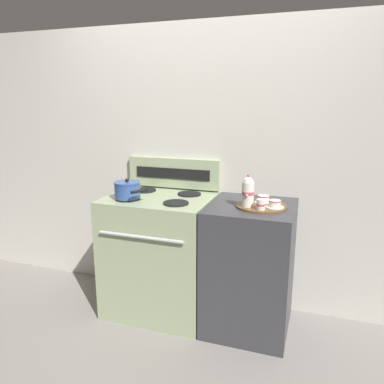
{
  "coord_description": "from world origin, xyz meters",
  "views": [
    {
      "loc": [
        0.82,
        -2.48,
        1.61
      ],
      "look_at": [
        -0.01,
        -0.08,
        1.0
      ],
      "focal_mm": 35.0,
      "sensor_mm": 36.0,
      "label": 1
    }
  ],
  "objects_px": {
    "stove": "(161,254)",
    "serving_tray": "(261,206)",
    "teapot": "(248,192)",
    "teacup_right": "(275,204)",
    "teacup_left": "(263,199)",
    "saucepan": "(128,190)",
    "creamer_jug": "(261,205)"
  },
  "relations": [
    {
      "from": "stove",
      "to": "creamer_jug",
      "type": "bearing_deg",
      "value": -10.08
    },
    {
      "from": "teapot",
      "to": "creamer_jug",
      "type": "height_order",
      "value": "teapot"
    },
    {
      "from": "stove",
      "to": "creamer_jug",
      "type": "height_order",
      "value": "creamer_jug"
    },
    {
      "from": "stove",
      "to": "teapot",
      "type": "height_order",
      "value": "teapot"
    },
    {
      "from": "saucepan",
      "to": "teacup_right",
      "type": "bearing_deg",
      "value": 4.58
    },
    {
      "from": "stove",
      "to": "teacup_left",
      "type": "bearing_deg",
      "value": 3.26
    },
    {
      "from": "teacup_left",
      "to": "teacup_right",
      "type": "relative_size",
      "value": 1.0
    },
    {
      "from": "serving_tray",
      "to": "teacup_left",
      "type": "distance_m",
      "value": 0.07
    },
    {
      "from": "stove",
      "to": "teacup_right",
      "type": "bearing_deg",
      "value": -3.84
    },
    {
      "from": "stove",
      "to": "serving_tray",
      "type": "bearing_deg",
      "value": -1.82
    },
    {
      "from": "teapot",
      "to": "serving_tray",
      "type": "bearing_deg",
      "value": 37.28
    },
    {
      "from": "saucepan",
      "to": "serving_tray",
      "type": "xyz_separation_m",
      "value": [
        0.95,
        0.12,
        -0.07
      ]
    },
    {
      "from": "teapot",
      "to": "teacup_left",
      "type": "bearing_deg",
      "value": 56.77
    },
    {
      "from": "teacup_left",
      "to": "teapot",
      "type": "bearing_deg",
      "value": -123.23
    },
    {
      "from": "teacup_right",
      "to": "teacup_left",
      "type": "bearing_deg",
      "value": 131.6
    },
    {
      "from": "saucepan",
      "to": "creamer_jug",
      "type": "distance_m",
      "value": 0.96
    },
    {
      "from": "serving_tray",
      "to": "teacup_right",
      "type": "bearing_deg",
      "value": -19.67
    },
    {
      "from": "teapot",
      "to": "creamer_jug",
      "type": "xyz_separation_m",
      "value": [
        0.1,
        -0.05,
        -0.07
      ]
    },
    {
      "from": "serving_tray",
      "to": "teacup_left",
      "type": "xyz_separation_m",
      "value": [
        0.0,
        0.07,
        0.03
      ]
    },
    {
      "from": "saucepan",
      "to": "teacup_left",
      "type": "bearing_deg",
      "value": 10.97
    },
    {
      "from": "stove",
      "to": "teacup_right",
      "type": "xyz_separation_m",
      "value": [
        0.86,
        -0.06,
        0.5
      ]
    },
    {
      "from": "teacup_left",
      "to": "stove",
      "type": "bearing_deg",
      "value": -176.74
    },
    {
      "from": "serving_tray",
      "to": "saucepan",
      "type": "bearing_deg",
      "value": -172.99
    },
    {
      "from": "stove",
      "to": "saucepan",
      "type": "relative_size",
      "value": 3.41
    },
    {
      "from": "saucepan",
      "to": "teacup_left",
      "type": "distance_m",
      "value": 0.97
    },
    {
      "from": "saucepan",
      "to": "creamer_jug",
      "type": "bearing_deg",
      "value": 0.18
    },
    {
      "from": "serving_tray",
      "to": "teacup_right",
      "type": "relative_size",
      "value": 2.8
    },
    {
      "from": "serving_tray",
      "to": "teacup_left",
      "type": "height_order",
      "value": "teacup_left"
    },
    {
      "from": "stove",
      "to": "teacup_right",
      "type": "distance_m",
      "value": 0.99
    },
    {
      "from": "teacup_left",
      "to": "teacup_right",
      "type": "height_order",
      "value": "same"
    },
    {
      "from": "teapot",
      "to": "teacup_right",
      "type": "distance_m",
      "value": 0.19
    },
    {
      "from": "serving_tray",
      "to": "creamer_jug",
      "type": "xyz_separation_m",
      "value": [
        0.01,
        -0.11,
        0.04
      ]
    }
  ]
}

